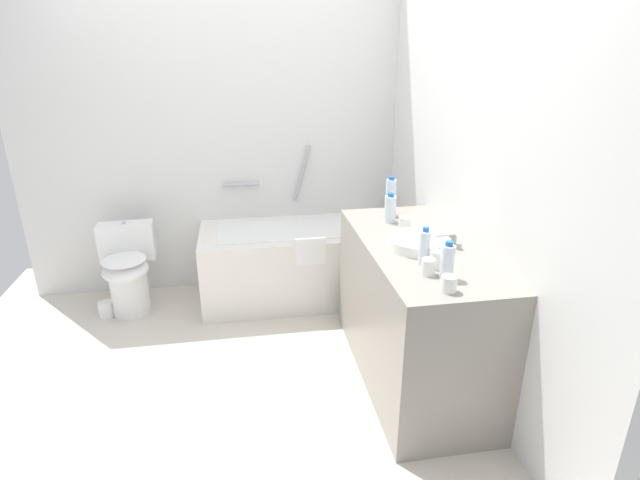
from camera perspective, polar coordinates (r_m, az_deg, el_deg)
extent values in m
plane|color=beige|center=(3.25, -9.73, -14.63)|extent=(3.73, 3.73, 0.00)
cube|color=silver|center=(4.02, -11.04, 12.08)|extent=(3.13, 0.10, 2.54)
cube|color=silver|center=(3.02, 16.91, 8.58)|extent=(0.10, 2.96, 2.54)
cube|color=silver|center=(3.94, -2.53, -2.68)|extent=(1.50, 0.68, 0.58)
cube|color=white|center=(3.85, -2.59, 0.69)|extent=(1.23, 0.49, 0.09)
cylinder|color=#ABABB0|center=(3.93, 5.87, 2.28)|extent=(0.09, 0.03, 0.03)
cylinder|color=#ABABB0|center=(4.04, -2.06, 7.64)|extent=(0.15, 0.03, 0.45)
cylinder|color=#ABABB0|center=(4.02, -9.09, 6.30)|extent=(0.29, 0.03, 0.03)
cube|color=white|center=(3.55, -1.10, -1.28)|extent=(0.22, 0.03, 0.20)
cylinder|color=white|center=(3.99, -21.04, -5.44)|extent=(0.27, 0.27, 0.38)
ellipsoid|color=white|center=(3.87, -21.48, -3.23)|extent=(0.35, 0.37, 0.14)
ellipsoid|color=white|center=(3.84, -21.64, -2.15)|extent=(0.33, 0.35, 0.02)
cube|color=white|center=(4.02, -21.35, -0.12)|extent=(0.41, 0.18, 0.28)
cylinder|color=#AAAAAF|center=(3.98, -21.64, 1.86)|extent=(0.03, 0.03, 0.01)
cube|color=gray|center=(3.01, 10.71, -8.10)|extent=(0.60, 1.36, 0.86)
cylinder|color=white|center=(2.76, 11.29, -0.29)|extent=(0.34, 0.34, 0.06)
cylinder|color=#ABABB0|center=(2.84, 15.22, 0.00)|extent=(0.02, 0.02, 0.06)
cylinder|color=#ABABB0|center=(2.81, 14.18, 0.50)|extent=(0.12, 0.02, 0.02)
cylinder|color=#ABABB0|center=(2.80, 15.69, -0.67)|extent=(0.03, 0.03, 0.04)
cylinder|color=#ABABB0|center=(2.90, 14.72, 0.21)|extent=(0.03, 0.03, 0.04)
cylinder|color=silver|center=(3.12, 8.07, 3.52)|extent=(0.07, 0.07, 0.17)
cylinder|color=blue|center=(3.10, 8.16, 5.17)|extent=(0.04, 0.04, 0.02)
cylinder|color=silver|center=(2.54, 11.91, -0.88)|extent=(0.06, 0.06, 0.17)
cylinder|color=blue|center=(2.51, 12.08, 1.19)|extent=(0.03, 0.03, 0.02)
cylinder|color=silver|center=(2.41, 14.44, -2.48)|extent=(0.07, 0.07, 0.17)
cylinder|color=blue|center=(2.37, 14.64, -0.40)|extent=(0.04, 0.04, 0.02)
cylinder|color=silver|center=(3.24, 8.12, 4.83)|extent=(0.07, 0.07, 0.24)
cylinder|color=blue|center=(3.20, 8.24, 7.06)|extent=(0.04, 0.04, 0.02)
cylinder|color=white|center=(2.97, 9.71, 1.73)|extent=(0.07, 0.07, 0.09)
cylinder|color=white|center=(2.44, 12.35, -3.03)|extent=(0.07, 0.07, 0.08)
cylinder|color=white|center=(2.52, 13.26, -2.23)|extent=(0.06, 0.06, 0.09)
cylinder|color=white|center=(2.30, 14.61, -4.91)|extent=(0.07, 0.07, 0.08)
cylinder|color=white|center=(4.07, -23.38, -7.33)|extent=(0.11, 0.11, 0.12)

